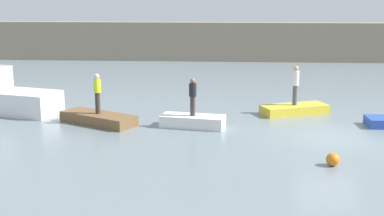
% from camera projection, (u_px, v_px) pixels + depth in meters
% --- Properties ---
extents(ground_plane, '(120.00, 120.00, 0.00)m').
position_uv_depth(ground_plane, '(329.00, 137.00, 21.08)').
color(ground_plane, slate).
extents(embankment_wall, '(80.00, 1.20, 3.25)m').
position_uv_depth(embankment_wall, '(277.00, 42.00, 43.92)').
color(embankment_wall, gray).
rests_on(embankment_wall, ground_plane).
extents(rowboat_brown, '(3.71, 2.82, 0.47)m').
position_uv_depth(rowboat_brown, '(98.00, 119.00, 23.23)').
color(rowboat_brown, brown).
rests_on(rowboat_brown, ground_plane).
extents(rowboat_white, '(2.87, 1.53, 0.51)m').
position_uv_depth(rowboat_white, '(193.00, 121.00, 22.65)').
color(rowboat_white, white).
rests_on(rowboat_white, ground_plane).
extents(rowboat_yellow, '(3.41, 2.33, 0.43)m').
position_uv_depth(rowboat_yellow, '(294.00, 109.00, 25.15)').
color(rowboat_yellow, gold).
rests_on(rowboat_yellow, ground_plane).
extents(person_white_shirt, '(0.32, 0.32, 1.89)m').
position_uv_depth(person_white_shirt, '(295.00, 83.00, 24.87)').
color(person_white_shirt, '#4C4C56').
rests_on(person_white_shirt, rowboat_yellow).
extents(person_dark_shirt, '(0.32, 0.32, 1.63)m').
position_uv_depth(person_dark_shirt, '(193.00, 95.00, 22.40)').
color(person_dark_shirt, '#38332D').
rests_on(person_dark_shirt, rowboat_white).
extents(person_hiviz_shirt, '(0.32, 0.32, 1.77)m').
position_uv_depth(person_hiviz_shirt, '(97.00, 91.00, 22.97)').
color(person_hiviz_shirt, '#38332D').
rests_on(person_hiviz_shirt, rowboat_brown).
extents(mooring_buoy, '(0.45, 0.45, 0.45)m').
position_uv_depth(mooring_buoy, '(333.00, 159.00, 17.59)').
color(mooring_buoy, orange).
rests_on(mooring_buoy, ground_plane).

